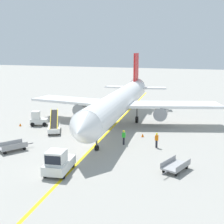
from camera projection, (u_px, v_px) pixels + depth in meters
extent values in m
plane|color=#9E9B93|center=(94.00, 146.00, 33.59)|extent=(300.00, 300.00, 0.00)
cube|color=yellow|center=(105.00, 134.00, 38.38)|extent=(10.78, 79.35, 0.01)
cylinder|color=white|center=(120.00, 102.00, 42.52)|extent=(7.20, 30.17, 3.30)
cone|color=white|center=(81.00, 131.00, 27.12)|extent=(3.52, 2.80, 3.23)
cone|color=white|center=(138.00, 86.00, 58.04)|extent=(3.47, 3.19, 3.14)
cube|color=white|center=(174.00, 105.00, 42.28)|extent=(13.72, 8.49, 0.36)
cylinder|color=gray|center=(161.00, 112.00, 41.91)|extent=(2.30, 3.42, 1.90)
cube|color=white|center=(74.00, 101.00, 45.79)|extent=(13.30, 5.40, 0.36)
cylinder|color=gray|center=(82.00, 109.00, 44.65)|extent=(2.30, 3.42, 1.90)
cube|color=red|center=(136.00, 67.00, 55.02)|extent=(0.80, 4.00, 5.20)
cube|color=white|center=(152.00, 88.00, 54.67)|extent=(5.60, 3.51, 0.24)
cube|color=white|center=(120.00, 87.00, 56.08)|extent=(5.22, 2.24, 0.24)
cylinder|color=#4C4C51|center=(97.00, 136.00, 31.97)|extent=(0.20, 0.20, 3.12)
cylinder|color=black|center=(97.00, 148.00, 32.23)|extent=(0.42, 0.60, 0.56)
cylinder|color=#4C4C51|center=(137.00, 112.00, 44.29)|extent=(0.20, 0.20, 3.12)
cylinder|color=black|center=(137.00, 120.00, 44.51)|extent=(0.47, 1.00, 0.96)
cylinder|color=#4C4C51|center=(108.00, 111.00, 45.32)|extent=(0.20, 0.20, 3.12)
cylinder|color=black|center=(108.00, 118.00, 45.54)|extent=(0.47, 1.00, 0.96)
cube|color=black|center=(88.00, 122.00, 28.95)|extent=(2.91, 1.36, 0.60)
cube|color=silver|center=(59.00, 165.00, 26.32)|extent=(2.51, 3.88, 0.80)
cube|color=silver|center=(56.00, 157.00, 25.52)|extent=(1.79, 1.87, 1.10)
cube|color=black|center=(53.00, 160.00, 24.78)|extent=(1.42, 0.33, 0.77)
cylinder|color=black|center=(63.00, 175.00, 25.04)|extent=(0.32, 0.63, 0.60)
cylinder|color=black|center=(45.00, 174.00, 25.34)|extent=(0.32, 0.63, 0.60)
cylinder|color=black|center=(73.00, 164.00, 27.46)|extent=(0.32, 0.63, 0.60)
cylinder|color=black|center=(56.00, 163.00, 27.77)|extent=(0.32, 0.63, 0.60)
cube|color=silver|center=(39.00, 121.00, 42.80)|extent=(2.72, 2.20, 0.70)
cube|color=silver|center=(36.00, 115.00, 42.60)|extent=(1.42, 1.40, 1.10)
cube|color=black|center=(32.00, 115.00, 42.56)|extent=(0.49, 0.92, 0.77)
cylinder|color=black|center=(33.00, 124.00, 42.28)|extent=(0.64, 0.45, 0.60)
cylinder|color=black|center=(34.00, 123.00, 43.36)|extent=(0.64, 0.45, 0.60)
cylinder|color=black|center=(45.00, 124.00, 42.39)|extent=(0.64, 0.45, 0.60)
cylinder|color=black|center=(46.00, 122.00, 43.47)|extent=(0.64, 0.45, 0.60)
cube|color=silver|center=(54.00, 128.00, 39.27)|extent=(3.21, 4.04, 0.60)
cylinder|color=black|center=(50.00, 128.00, 40.53)|extent=(0.49, 0.63, 0.60)
cylinder|color=black|center=(59.00, 127.00, 40.72)|extent=(0.49, 0.63, 0.60)
cylinder|color=black|center=(49.00, 133.00, 37.95)|extent=(0.49, 0.63, 0.60)
cylinder|color=black|center=(59.00, 133.00, 38.14)|extent=(0.49, 0.63, 0.60)
cube|color=black|center=(54.00, 120.00, 39.66)|extent=(3.29, 4.77, 1.76)
cube|color=yellow|center=(51.00, 119.00, 39.57)|extent=(2.60, 4.38, 1.84)
cube|color=yellow|center=(57.00, 119.00, 39.71)|extent=(2.60, 4.38, 1.84)
cube|color=#A5A5A8|center=(176.00, 166.00, 26.70)|extent=(2.28, 3.12, 0.16)
cube|color=#4C4C51|center=(165.00, 173.00, 25.30)|extent=(0.35, 0.88, 0.08)
cylinder|color=#4C4C51|center=(163.00, 174.00, 24.96)|extent=(0.12, 0.12, 0.05)
cube|color=gray|center=(183.00, 165.00, 26.18)|extent=(0.91, 2.68, 0.50)
cube|color=gray|center=(168.00, 162.00, 27.11)|extent=(0.91, 2.68, 0.50)
cylinder|color=black|center=(176.00, 174.00, 25.58)|extent=(0.22, 0.38, 0.36)
cylinder|color=black|center=(164.00, 171.00, 26.33)|extent=(0.22, 0.38, 0.36)
cylinder|color=black|center=(187.00, 167.00, 27.18)|extent=(0.22, 0.38, 0.36)
cylinder|color=black|center=(175.00, 164.00, 27.92)|extent=(0.22, 0.38, 0.36)
cube|color=#A5A5A8|center=(13.00, 147.00, 32.02)|extent=(2.69, 3.18, 0.16)
cube|color=#4C4C51|center=(29.00, 144.00, 33.16)|extent=(0.51, 0.82, 0.08)
cylinder|color=#4C4C51|center=(33.00, 143.00, 33.44)|extent=(0.12, 0.12, 0.05)
cube|color=gray|center=(10.00, 143.00, 32.54)|extent=(1.44, 2.46, 0.50)
cube|color=gray|center=(15.00, 146.00, 31.40)|extent=(1.44, 2.46, 0.50)
cylinder|color=black|center=(20.00, 146.00, 33.17)|extent=(0.28, 0.37, 0.36)
cylinder|color=black|center=(24.00, 149.00, 32.26)|extent=(0.28, 0.37, 0.36)
cylinder|color=black|center=(1.00, 150.00, 31.88)|extent=(0.28, 0.37, 0.36)
cylinder|color=black|center=(5.00, 153.00, 30.97)|extent=(0.28, 0.37, 0.36)
cylinder|color=#26262D|center=(156.00, 144.00, 33.07)|extent=(0.24, 0.24, 0.85)
cube|color=orange|center=(157.00, 138.00, 32.92)|extent=(0.36, 0.22, 0.56)
sphere|color=tan|center=(157.00, 134.00, 32.85)|extent=(0.20, 0.20, 0.20)
sphere|color=yellow|center=(157.00, 134.00, 32.83)|extent=(0.24, 0.24, 0.24)
cylinder|color=#26262D|center=(124.00, 141.00, 34.16)|extent=(0.24, 0.24, 0.85)
cube|color=green|center=(124.00, 135.00, 34.02)|extent=(0.36, 0.22, 0.56)
sphere|color=beige|center=(124.00, 132.00, 33.94)|extent=(0.20, 0.20, 0.20)
sphere|color=yellow|center=(124.00, 131.00, 33.93)|extent=(0.24, 0.24, 0.24)
cone|color=orange|center=(20.00, 125.00, 42.53)|extent=(0.36, 0.36, 0.44)
cone|color=orange|center=(143.00, 135.00, 37.21)|extent=(0.36, 0.36, 0.44)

